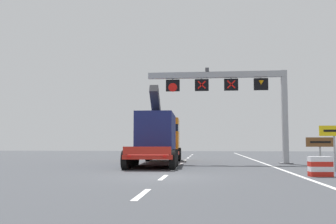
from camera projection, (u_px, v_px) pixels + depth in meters
The scene contains 8 objects.
ground at pixel (163, 177), 17.19m from camera, with size 112.00×112.00×0.00m, color #424449.
lane_markings at pixel (183, 162), 30.63m from camera, with size 0.20×41.72×0.01m.
edge_line_right at pixel (264, 163), 28.47m from camera, with size 0.20×63.00×0.01m, color silver.
overhead_lane_gantry at pixel (236, 89), 28.78m from camera, with size 10.63×0.90×7.20m.
heavy_haul_truck_red at pixel (160, 137), 29.16m from camera, with size 3.46×14.14×5.30m.
exit_sign_yellow at pixel (334, 136), 20.33m from camera, with size 1.56×0.15×2.44m.
tourist_info_sign_brown at pixel (320, 145), 22.21m from camera, with size 1.61×0.15×1.84m.
crash_barrier_striped at pixel (320, 167), 17.39m from camera, with size 1.04×0.59×0.90m.
Camera 1 is at (1.98, -17.26, 1.51)m, focal length 41.01 mm.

